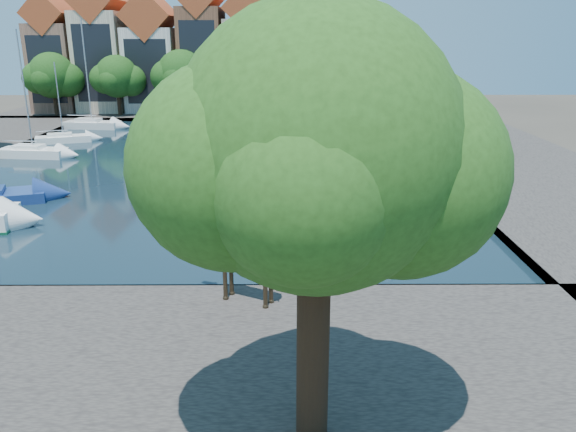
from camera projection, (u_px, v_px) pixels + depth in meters
name	position (u px, v px, depth m)	size (l,w,h in m)	color
ground	(120.00, 296.00, 23.07)	(160.00, 160.00, 0.00)	#38332B
water_basin	(202.00, 165.00, 45.89)	(38.00, 50.00, 0.08)	black
near_quay	(51.00, 394.00, 16.34)	(50.00, 14.00, 0.50)	#44403B
far_quay	(235.00, 111.00, 76.26)	(60.00, 16.00, 0.50)	#44403B
right_quay	(506.00, 162.00, 45.95)	(14.00, 52.00, 0.50)	#44403B
plane_tree	(321.00, 159.00, 12.18)	(8.32, 6.40, 10.62)	#332114
townhouse_west_end	(59.00, 57.00, 73.93)	(5.44, 9.18, 14.93)	#855C49
townhouse_west_mid	(104.00, 50.00, 73.69)	(5.94, 9.18, 16.79)	beige
townhouse_west_inner	(154.00, 57.00, 74.00)	(6.43, 9.18, 15.15)	silver
townhouse_center	(203.00, 49.00, 73.72)	(5.44, 9.18, 16.93)	brown
townhouse_east_inner	(248.00, 54.00, 73.94)	(5.94, 9.18, 15.79)	tan
townhouse_east_mid	(298.00, 51.00, 73.86)	(6.43, 9.18, 16.65)	beige
townhouse_east_end	(347.00, 59.00, 74.20)	(5.44, 9.18, 14.43)	brown
far_tree_far_west	(53.00, 77.00, 69.38)	(7.28, 5.60, 7.68)	#332114
far_tree_west	(118.00, 78.00, 69.46)	(6.76, 5.20, 7.36)	#332114
far_tree_mid_west	(182.00, 76.00, 69.43)	(7.80, 6.00, 8.00)	#332114
far_tree_mid_east	(247.00, 77.00, 69.52)	(7.02, 5.40, 7.52)	#332114
far_tree_east	(311.00, 76.00, 69.53)	(7.54, 5.80, 7.84)	#332114
far_tree_far_east	(375.00, 78.00, 69.62)	(6.76, 5.20, 7.36)	#332114
giraffe_statue	(241.00, 234.00, 20.82)	(3.60, 1.93, 5.42)	#312618
sailboat_left_c	(33.00, 150.00, 48.52)	(5.94, 2.68, 10.56)	white
sailboat_left_d	(63.00, 137.00, 55.17)	(5.44, 3.43, 7.66)	white
sailboat_left_e	(92.00, 123.00, 63.33)	(6.35, 2.88, 11.75)	silver
sailboat_right_a	(393.00, 247.00, 26.76)	(5.12, 2.81, 9.36)	white
sailboat_right_b	(349.00, 159.00, 45.44)	(6.97, 4.46, 10.60)	navy
sailboat_right_c	(341.00, 142.00, 51.90)	(6.94, 4.80, 11.68)	silver
sailboat_right_d	(334.00, 129.00, 59.52)	(6.87, 4.01, 10.95)	white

